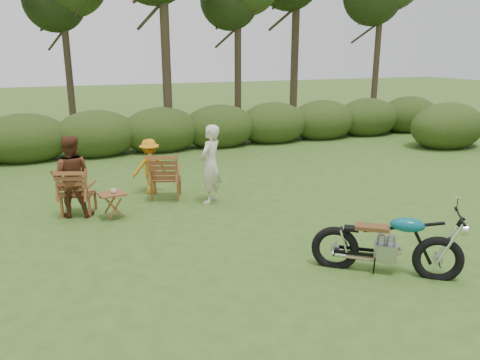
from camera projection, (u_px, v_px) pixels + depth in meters
name	position (u px, v px, depth m)	size (l,w,h in m)	color
ground	(292.00, 263.00, 7.15)	(80.00, 80.00, 0.00)	#33521B
tree_line	(167.00, 28.00, 15.01)	(22.52, 11.62, 8.14)	#372B1E
motorcycle	(383.00, 272.00, 6.85)	(2.00, 0.76, 1.15)	#0D98AB
lawn_chair_right	(167.00, 197.00, 10.31)	(0.71, 0.71, 1.03)	#592D16
lawn_chair_left	(80.00, 214.00, 9.29)	(0.67, 0.67, 0.97)	brown
side_table	(113.00, 206.00, 8.97)	(0.49, 0.41, 0.51)	brown
cup	(114.00, 191.00, 8.90)	(0.11, 0.11, 0.09)	beige
adult_a	(211.00, 202.00, 9.99)	(0.61, 0.40, 1.67)	beige
adult_b	(75.00, 215.00, 9.19)	(0.77, 0.60, 1.59)	#552A18
child	(151.00, 193.00, 10.66)	(0.80, 0.46, 1.24)	orange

